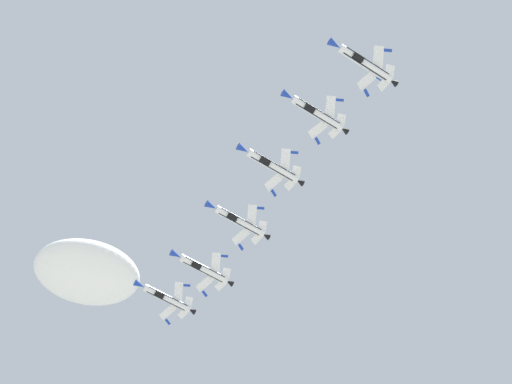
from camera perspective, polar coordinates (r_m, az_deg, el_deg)
The scene contains 7 objects.
cloud_low_wispy at distance 326.88m, azimuth -11.57°, elevation -5.46°, with size 40.99×29.15×16.10m, color white.
fighter_jet_lead at distance 159.83m, azimuth 7.46°, elevation 8.80°, with size 15.53×8.74×5.91m.
fighter_jet_left_wing at distance 166.59m, azimuth 4.15°, elevation 5.47°, with size 15.53×9.24×5.35m.
fighter_jet_right_wing at distance 167.97m, azimuth 1.06°, elevation 1.84°, with size 15.53×8.84×5.74m.
fighter_jet_left_outer at distance 176.52m, azimuth -1.22°, elevation -2.01°, with size 15.53×8.74×5.90m.
fighter_jet_right_outer at distance 183.73m, azimuth -3.71°, elevation -5.30°, with size 15.53×8.96×5.54m.
fighter_jet_trail_slot at distance 192.74m, azimuth -6.26°, elevation -7.26°, with size 15.53×8.88×5.68m.
Camera 1 is at (0.18, -4.91, 1.69)m, focal length 57.99 mm.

